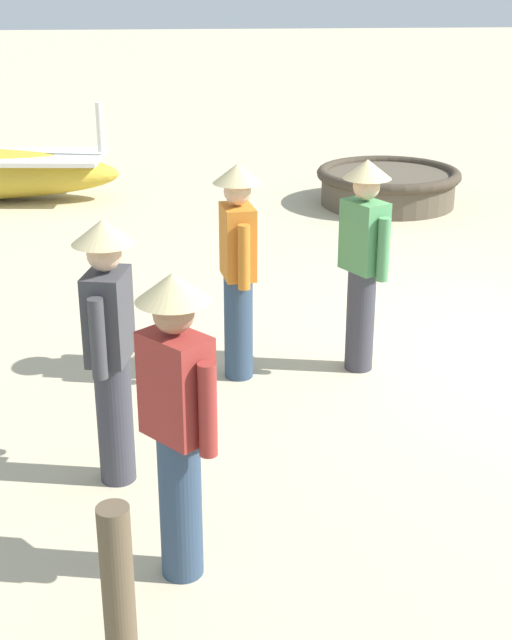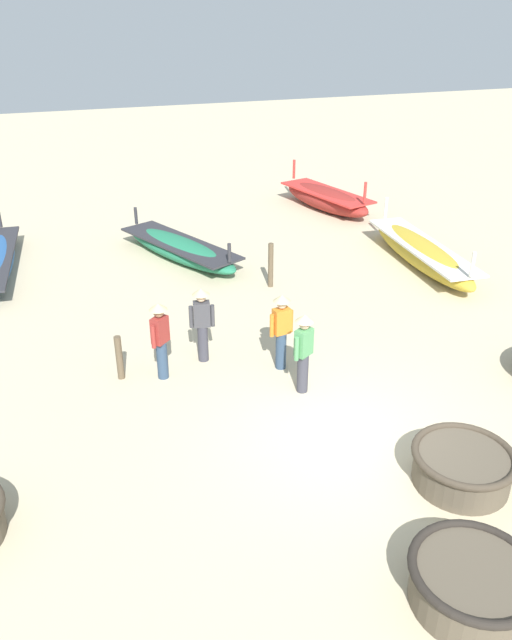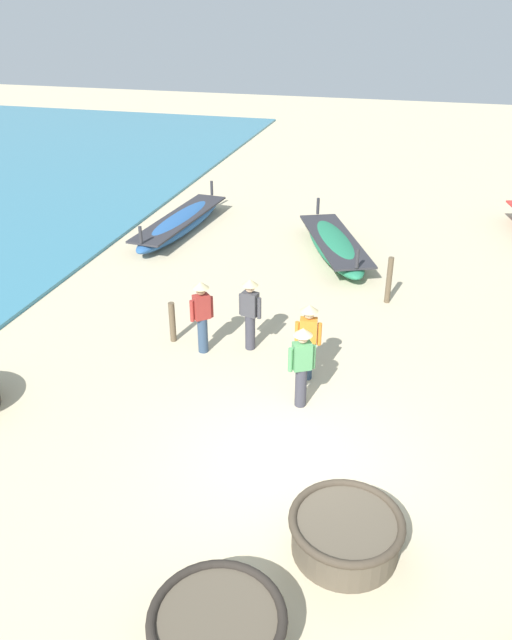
{
  "view_description": "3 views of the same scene",
  "coord_description": "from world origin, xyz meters",
  "px_view_note": "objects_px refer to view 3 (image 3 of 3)",
  "views": [
    {
      "loc": [
        -6.47,
        2.96,
        2.99
      ],
      "look_at": [
        -1.85,
        2.57,
        1.13
      ],
      "focal_mm": 50.0,
      "sensor_mm": 36.0,
      "label": 1
    },
    {
      "loc": [
        -4.44,
        -7.76,
        6.8
      ],
      "look_at": [
        -0.63,
        2.83,
        1.06
      ],
      "focal_mm": 35.0,
      "sensor_mm": 36.0,
      "label": 2
    },
    {
      "loc": [
        1.64,
        -8.04,
        7.02
      ],
      "look_at": [
        -1.36,
        2.98,
        0.96
      ],
      "focal_mm": 35.0,
      "sensor_mm": 36.0,
      "label": 3
    }
  ],
  "objects_px": {
    "coracle_far_right": "(346,532)",
    "long_boat_green_hull": "(334,245)",
    "coracle_tilted": "(218,631)",
    "fisherman_with_hat": "(302,362)",
    "fisherman_crouching": "(308,337)",
    "fisherman_standing_left": "(202,312)",
    "long_boat_white_hull": "(181,223)",
    "mooring_post_mid_beach": "(389,280)",
    "mooring_post_shoreline": "(172,322)",
    "fisherman_by_coracle": "(250,310)"
  },
  "relations": [
    {
      "from": "coracle_tilted",
      "to": "coracle_far_right",
      "type": "distance_m",
      "value": 2.28
    },
    {
      "from": "fisherman_crouching",
      "to": "mooring_post_mid_beach",
      "type": "height_order",
      "value": "fisherman_crouching"
    },
    {
      "from": "coracle_tilted",
      "to": "fisherman_crouching",
      "type": "distance_m",
      "value": 6.16
    },
    {
      "from": "fisherman_with_hat",
      "to": "mooring_post_shoreline",
      "type": "relative_size",
      "value": 1.76
    },
    {
      "from": "long_boat_green_hull",
      "to": "mooring_post_mid_beach",
      "type": "distance_m",
      "value": 3.37
    },
    {
      "from": "long_boat_green_hull",
      "to": "fisherman_standing_left",
      "type": "xyz_separation_m",
      "value": [
        -1.89,
        -6.36,
        0.65
      ]
    },
    {
      "from": "coracle_far_right",
      "to": "long_boat_green_hull",
      "type": "relative_size",
      "value": 0.33
    },
    {
      "from": "coracle_tilted",
      "to": "mooring_post_mid_beach",
      "type": "bearing_deg",
      "value": 83.42
    },
    {
      "from": "coracle_tilted",
      "to": "fisherman_with_hat",
      "type": "xyz_separation_m",
      "value": [
        -0.06,
        5.17,
        0.62
      ]
    },
    {
      "from": "fisherman_standing_left",
      "to": "mooring_post_shoreline",
      "type": "bearing_deg",
      "value": 162.06
    },
    {
      "from": "mooring_post_mid_beach",
      "to": "coracle_tilted",
      "type": "bearing_deg",
      "value": -96.58
    },
    {
      "from": "fisherman_by_coracle",
      "to": "mooring_post_shoreline",
      "type": "bearing_deg",
      "value": -175.73
    },
    {
      "from": "coracle_tilted",
      "to": "long_boat_white_hull",
      "type": "distance_m",
      "value": 14.83
    },
    {
      "from": "mooring_post_mid_beach",
      "to": "long_boat_white_hull",
      "type": "bearing_deg",
      "value": 152.99
    },
    {
      "from": "coracle_tilted",
      "to": "mooring_post_shoreline",
      "type": "xyz_separation_m",
      "value": [
        -3.33,
        6.84,
        0.14
      ]
    },
    {
      "from": "coracle_far_right",
      "to": "fisherman_crouching",
      "type": "height_order",
      "value": "fisherman_crouching"
    },
    {
      "from": "fisherman_crouching",
      "to": "long_boat_green_hull",
      "type": "bearing_deg",
      "value": 94.19
    },
    {
      "from": "coracle_far_right",
      "to": "fisherman_standing_left",
      "type": "height_order",
      "value": "fisherman_standing_left"
    },
    {
      "from": "fisherman_standing_left",
      "to": "mooring_post_shoreline",
      "type": "xyz_separation_m",
      "value": [
        -0.81,
        0.26,
        -0.48
      ]
    },
    {
      "from": "fisherman_standing_left",
      "to": "fisherman_by_coracle",
      "type": "xyz_separation_m",
      "value": [
        0.96,
        0.39,
        0.0
      ]
    },
    {
      "from": "long_boat_white_hull",
      "to": "mooring_post_shoreline",
      "type": "distance_m",
      "value": 7.25
    },
    {
      "from": "coracle_far_right",
      "to": "fisherman_crouching",
      "type": "xyz_separation_m",
      "value": [
        -1.38,
        4.21,
        0.63
      ]
    },
    {
      "from": "fisherman_by_coracle",
      "to": "fisherman_standing_left",
      "type": "bearing_deg",
      "value": -157.62
    },
    {
      "from": "coracle_far_right",
      "to": "mooring_post_mid_beach",
      "type": "bearing_deg",
      "value": 90.57
    },
    {
      "from": "fisherman_by_coracle",
      "to": "mooring_post_mid_beach",
      "type": "distance_m",
      "value": 4.17
    },
    {
      "from": "long_boat_white_hull",
      "to": "mooring_post_mid_beach",
      "type": "distance_m",
      "value": 7.82
    },
    {
      "from": "fisherman_crouching",
      "to": "fisherman_with_hat",
      "type": "height_order",
      "value": "same"
    },
    {
      "from": "coracle_tilted",
      "to": "mooring_post_mid_beach",
      "type": "height_order",
      "value": "mooring_post_mid_beach"
    },
    {
      "from": "coracle_far_right",
      "to": "long_boat_green_hull",
      "type": "distance_m",
      "value": 11.18
    },
    {
      "from": "coracle_far_right",
      "to": "long_boat_white_hull",
      "type": "relative_size",
      "value": 0.29
    },
    {
      "from": "coracle_tilted",
      "to": "long_boat_green_hull",
      "type": "height_order",
      "value": "long_boat_green_hull"
    },
    {
      "from": "fisherman_with_hat",
      "to": "long_boat_white_hull",
      "type": "bearing_deg",
      "value": 124.07
    },
    {
      "from": "long_boat_green_hull",
      "to": "mooring_post_shoreline",
      "type": "bearing_deg",
      "value": -113.84
    },
    {
      "from": "coracle_far_right",
      "to": "fisherman_standing_left",
      "type": "distance_m",
      "value": 6.03
    },
    {
      "from": "coracle_far_right",
      "to": "fisherman_with_hat",
      "type": "relative_size",
      "value": 0.97
    },
    {
      "from": "fisherman_by_coracle",
      "to": "mooring_post_shoreline",
      "type": "distance_m",
      "value": 1.84
    },
    {
      "from": "long_boat_green_hull",
      "to": "fisherman_crouching",
      "type": "relative_size",
      "value": 2.96
    },
    {
      "from": "fisherman_with_hat",
      "to": "fisherman_standing_left",
      "type": "bearing_deg",
      "value": 150.13
    },
    {
      "from": "long_boat_white_hull",
      "to": "fisherman_with_hat",
      "type": "height_order",
      "value": "fisherman_with_hat"
    },
    {
      "from": "coracle_tilted",
      "to": "long_boat_green_hull",
      "type": "distance_m",
      "value": 12.95
    },
    {
      "from": "long_boat_white_hull",
      "to": "fisherman_crouching",
      "type": "xyz_separation_m",
      "value": [
        5.67,
        -7.53,
        0.66
      ]
    },
    {
      "from": "coracle_far_right",
      "to": "fisherman_crouching",
      "type": "relative_size",
      "value": 0.97
    },
    {
      "from": "long_boat_green_hull",
      "to": "mooring_post_mid_beach",
      "type": "bearing_deg",
      "value": -57.66
    },
    {
      "from": "fisherman_by_coracle",
      "to": "fisherman_with_hat",
      "type": "height_order",
      "value": "same"
    },
    {
      "from": "fisherman_crouching",
      "to": "long_boat_white_hull",
      "type": "bearing_deg",
      "value": 126.98
    },
    {
      "from": "long_boat_white_hull",
      "to": "fisherman_crouching",
      "type": "relative_size",
      "value": 3.38
    },
    {
      "from": "fisherman_by_coracle",
      "to": "mooring_post_shoreline",
      "type": "xyz_separation_m",
      "value": [
        -1.77,
        -0.13,
        -0.48
      ]
    },
    {
      "from": "long_boat_green_hull",
      "to": "mooring_post_shoreline",
      "type": "distance_m",
      "value": 6.67
    },
    {
      "from": "coracle_tilted",
      "to": "fisherman_with_hat",
      "type": "height_order",
      "value": "fisherman_with_hat"
    },
    {
      "from": "long_boat_white_hull",
      "to": "long_boat_green_hull",
      "type": "relative_size",
      "value": 1.14
    }
  ]
}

